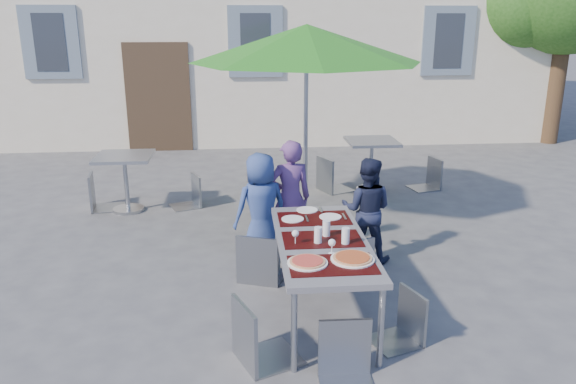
{
  "coord_description": "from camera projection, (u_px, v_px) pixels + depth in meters",
  "views": [
    {
      "loc": [
        -0.4,
        -4.22,
        2.65
      ],
      "look_at": [
        0.1,
        1.32,
        0.93
      ],
      "focal_mm": 35.0,
      "sensor_mm": 36.0,
      "label": 1
    }
  ],
  "objects": [
    {
      "name": "chair_1",
      "position": [
        306.0,
        223.0,
        5.95
      ],
      "size": [
        0.49,
        0.49,
        0.97
      ],
      "color": "gray",
      "rests_on": "ground"
    },
    {
      "name": "child_1",
      "position": [
        290.0,
        198.0,
        6.43
      ],
      "size": [
        0.53,
        0.39,
        1.36
      ],
      "primitive_type": "imported",
      "rotation": [
        0.0,
        0.0,
        3.28
      ],
      "color": "#5E3874",
      "rests_on": "ground"
    },
    {
      "name": "bg_chair_l_0",
      "position": [
        97.0,
        169.0,
        7.98
      ],
      "size": [
        0.51,
        0.5,
        1.01
      ],
      "color": "gray",
      "rests_on": "ground"
    },
    {
      "name": "dining_table",
      "position": [
        322.0,
        245.0,
        5.05
      ],
      "size": [
        0.8,
        1.85,
        0.76
      ],
      "color": "#47464B",
      "rests_on": "ground"
    },
    {
      "name": "chair_4",
      "position": [
        405.0,
        289.0,
        4.68
      ],
      "size": [
        0.48,
        0.48,
        0.85
      ],
      "color": "gray",
      "rests_on": "ground"
    },
    {
      "name": "pizza_near_left",
      "position": [
        307.0,
        262.0,
        4.52
      ],
      "size": [
        0.33,
        0.33,
        0.03
      ],
      "color": "white",
      "rests_on": "dining_table"
    },
    {
      "name": "bg_chair_r_1",
      "position": [
        431.0,
        155.0,
        8.99
      ],
      "size": [
        0.5,
        0.5,
        0.94
      ],
      "color": "slate",
      "rests_on": "ground"
    },
    {
      "name": "glassware",
      "position": [
        327.0,
        234.0,
        4.94
      ],
      "size": [
        0.51,
        0.46,
        0.15
      ],
      "color": "silver",
      "rests_on": "dining_table"
    },
    {
      "name": "ground",
      "position": [
        290.0,
        340.0,
        4.83
      ],
      "size": [
        90.0,
        90.0,
        0.0
      ],
      "primitive_type": "plane",
      "color": "#414144",
      "rests_on": "ground"
    },
    {
      "name": "child_0",
      "position": [
        261.0,
        208.0,
        6.25
      ],
      "size": [
        0.71,
        0.58,
        1.26
      ],
      "primitive_type": "imported",
      "rotation": [
        0.0,
        0.0,
        3.47
      ],
      "color": "navy",
      "rests_on": "ground"
    },
    {
      "name": "pizza_near_right",
      "position": [
        353.0,
        258.0,
        4.59
      ],
      "size": [
        0.36,
        0.36,
        0.03
      ],
      "color": "white",
      "rests_on": "dining_table"
    },
    {
      "name": "child_2",
      "position": [
        366.0,
        210.0,
        6.28
      ],
      "size": [
        0.66,
        0.51,
        1.2
      ],
      "primitive_type": "imported",
      "rotation": [
        0.0,
        0.0,
        2.79
      ],
      "color": "#181D35",
      "rests_on": "ground"
    },
    {
      "name": "cafe_table_1",
      "position": [
        371.0,
        154.0,
        8.84
      ],
      "size": [
        0.77,
        0.77,
        0.83
      ],
      "color": "#A5A8AD",
      "rests_on": "ground"
    },
    {
      "name": "bg_chair_r_0",
      "position": [
        189.0,
        172.0,
        8.13
      ],
      "size": [
        0.51,
        0.51,
        0.88
      ],
      "color": "gray",
      "rests_on": "ground"
    },
    {
      "name": "chair_5",
      "position": [
        348.0,
        320.0,
        4.1
      ],
      "size": [
        0.41,
        0.42,
        0.92
      ],
      "color": "gray",
      "rests_on": "ground"
    },
    {
      "name": "chair_2",
      "position": [
        354.0,
        232.0,
        5.84
      ],
      "size": [
        0.49,
        0.49,
        0.89
      ],
      "color": "gray",
      "rests_on": "ground"
    },
    {
      "name": "chair_0",
      "position": [
        260.0,
        228.0,
        5.74
      ],
      "size": [
        0.57,
        0.58,
        1.01
      ],
      "color": "gray",
      "rests_on": "ground"
    },
    {
      "name": "patio_umbrella",
      "position": [
        307.0,
        45.0,
        7.03
      ],
      "size": [
        2.98,
        2.98,
        2.58
      ],
      "color": "#A5A8AD",
      "rests_on": "ground"
    },
    {
      "name": "chair_3",
      "position": [
        256.0,
        295.0,
        4.34
      ],
      "size": [
        0.6,
        0.59,
        1.02
      ],
      "color": "gray",
      "rests_on": "ground"
    },
    {
      "name": "place_settings",
      "position": [
        310.0,
        215.0,
        5.62
      ],
      "size": [
        0.64,
        0.48,
        0.01
      ],
      "color": "white",
      "rests_on": "dining_table"
    },
    {
      "name": "cafe_table_0",
      "position": [
        125.0,
        171.0,
        7.9
      ],
      "size": [
        0.77,
        0.77,
        0.82
      ],
      "color": "#A5A8AD",
      "rests_on": "ground"
    },
    {
      "name": "bg_chair_l_1",
      "position": [
        331.0,
        153.0,
        8.82
      ],
      "size": [
        0.62,
        0.61,
        1.05
      ],
      "color": "gray",
      "rests_on": "ground"
    }
  ]
}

